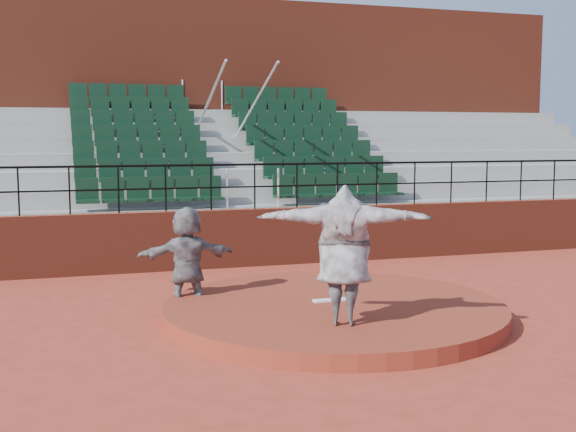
# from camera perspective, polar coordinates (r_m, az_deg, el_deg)

# --- Properties ---
(ground) EXTENTS (90.00, 90.00, 0.00)m
(ground) POSITION_cam_1_polar(r_m,az_deg,el_deg) (11.84, 3.67, -8.04)
(ground) COLOR #9D3523
(ground) RESTS_ON ground
(pitchers_mound) EXTENTS (5.50, 5.50, 0.25)m
(pitchers_mound) POSITION_cam_1_polar(r_m,az_deg,el_deg) (11.81, 3.67, -7.46)
(pitchers_mound) COLOR maroon
(pitchers_mound) RESTS_ON ground
(pitching_rubber) EXTENTS (0.60, 0.15, 0.03)m
(pitching_rubber) POSITION_cam_1_polar(r_m,az_deg,el_deg) (11.91, 3.42, -6.64)
(pitching_rubber) COLOR white
(pitching_rubber) RESTS_ON pitchers_mound
(boundary_wall) EXTENTS (24.00, 0.30, 1.30)m
(boundary_wall) POSITION_cam_1_polar(r_m,az_deg,el_deg) (16.39, -2.63, -1.68)
(boundary_wall) COLOR maroon
(boundary_wall) RESTS_ON ground
(wall_railing) EXTENTS (24.04, 0.05, 1.03)m
(wall_railing) POSITION_cam_1_polar(r_m,az_deg,el_deg) (16.25, -2.65, 3.14)
(wall_railing) COLOR black
(wall_railing) RESTS_ON boundary_wall
(seating_deck) EXTENTS (24.00, 5.97, 4.63)m
(seating_deck) POSITION_cam_1_polar(r_m,az_deg,el_deg) (19.83, -5.34, 2.00)
(seating_deck) COLOR gray
(seating_deck) RESTS_ON ground
(press_box_facade) EXTENTS (24.00, 3.00, 7.10)m
(press_box_facade) POSITION_cam_1_polar(r_m,az_deg,el_deg) (23.66, -7.43, 7.79)
(press_box_facade) COLOR maroon
(press_box_facade) RESTS_ON ground
(pitcher) EXTENTS (2.53, 1.57, 2.01)m
(pitcher) POSITION_cam_1_polar(r_m,az_deg,el_deg) (10.30, 4.44, -3.10)
(pitcher) COLOR black
(pitcher) RESTS_ON pitchers_mound
(fielder) EXTENTS (1.65, 0.56, 1.77)m
(fielder) POSITION_cam_1_polar(r_m,az_deg,el_deg) (12.29, -7.99, -3.33)
(fielder) COLOR black
(fielder) RESTS_ON ground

